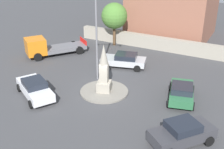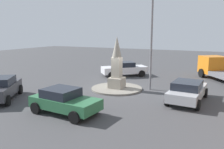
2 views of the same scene
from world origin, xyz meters
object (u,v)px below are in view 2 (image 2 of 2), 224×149
object	(u,v)px
car_white_passing	(124,69)
car_silver_approaching	(188,91)
car_green_far_side	(64,101)
streetlamp	(152,26)
car_dark_grey_parked_left	(0,88)
truck_orange_waiting	(220,69)
monument	(117,66)

from	to	relation	value
car_white_passing	car_silver_approaching	bearing A→B (deg)	49.20
car_silver_approaching	car_green_far_side	distance (m)	7.67
car_white_passing	car_green_far_side	distance (m)	11.33
streetlamp	car_dark_grey_parked_left	size ratio (longest dim) A/B	1.89
car_dark_grey_parked_left	truck_orange_waiting	xyz separation A→B (m)	(-13.36, 12.52, 0.21)
truck_orange_waiting	car_dark_grey_parked_left	bearing A→B (deg)	-43.13
car_dark_grey_parked_left	car_white_passing	xyz separation A→B (m)	(-11.04, 3.95, -0.04)
monument	streetlamp	size ratio (longest dim) A/B	0.49
monument	streetlamp	bearing A→B (deg)	114.61
car_green_far_side	truck_orange_waiting	distance (m)	15.37
car_silver_approaching	car_white_passing	bearing A→B (deg)	-130.80
car_white_passing	car_green_far_side	bearing A→B (deg)	6.92
car_dark_grey_parked_left	car_white_passing	bearing A→B (deg)	160.31
car_silver_approaching	truck_orange_waiting	xyz separation A→B (m)	(-8.38, 1.55, 0.26)
car_silver_approaching	car_white_passing	xyz separation A→B (m)	(-6.06, -7.02, 0.02)
streetlamp	car_silver_approaching	xyz separation A→B (m)	(1.94, 3.05, -4.06)
monument	car_white_passing	xyz separation A→B (m)	(-5.18, -1.64, -1.07)
car_green_far_side	truck_orange_waiting	xyz separation A→B (m)	(-13.57, 7.21, 0.26)
streetlamp	car_green_far_side	size ratio (longest dim) A/B	2.02
car_white_passing	car_green_far_side	world-z (taller)	car_white_passing
streetlamp	car_white_passing	size ratio (longest dim) A/B	1.81
car_green_far_side	monument	bearing A→B (deg)	177.37
monument	car_green_far_side	world-z (taller)	monument
streetlamp	car_silver_approaching	size ratio (longest dim) A/B	1.84
truck_orange_waiting	car_silver_approaching	bearing A→B (deg)	-10.51
streetlamp	car_white_passing	bearing A→B (deg)	-136.08
monument	truck_orange_waiting	distance (m)	10.24
streetlamp	car_silver_approaching	bearing A→B (deg)	57.55
monument	car_green_far_side	bearing A→B (deg)	-2.63
car_dark_grey_parked_left	streetlamp	bearing A→B (deg)	131.19
monument	truck_orange_waiting	world-z (taller)	monument
streetlamp	car_green_far_side	distance (m)	8.61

